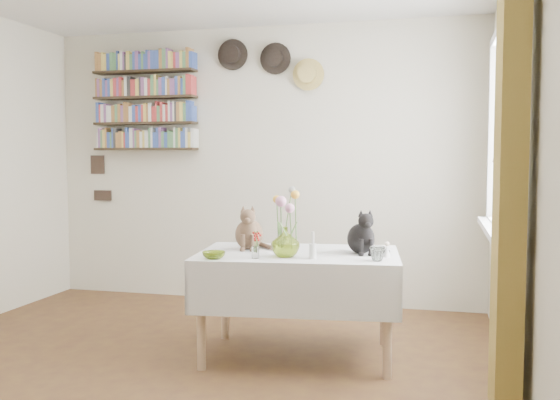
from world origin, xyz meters
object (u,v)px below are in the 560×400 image
(tabby_cat, at_px, (249,226))
(dining_table, at_px, (298,278))
(black_cat, at_px, (361,230))
(bookshelf_unit, at_px, (145,102))
(flower_vase, at_px, (285,242))

(tabby_cat, bearing_deg, dining_table, -26.01)
(dining_table, relative_size, tabby_cat, 4.49)
(black_cat, bearing_deg, tabby_cat, 156.35)
(dining_table, height_order, black_cat, black_cat)
(bookshelf_unit, bearing_deg, dining_table, -38.29)
(tabby_cat, relative_size, black_cat, 1.04)
(dining_table, height_order, tabby_cat, tabby_cat)
(black_cat, distance_m, flower_vase, 0.52)
(tabby_cat, distance_m, flower_vase, 0.43)
(black_cat, relative_size, bookshelf_unit, 0.30)
(tabby_cat, distance_m, black_cat, 0.77)
(flower_vase, height_order, bookshelf_unit, bookshelf_unit)
(dining_table, height_order, flower_vase, flower_vase)
(black_cat, bearing_deg, bookshelf_unit, 125.59)
(tabby_cat, xyz_separation_m, flower_vase, (0.32, -0.28, -0.06))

